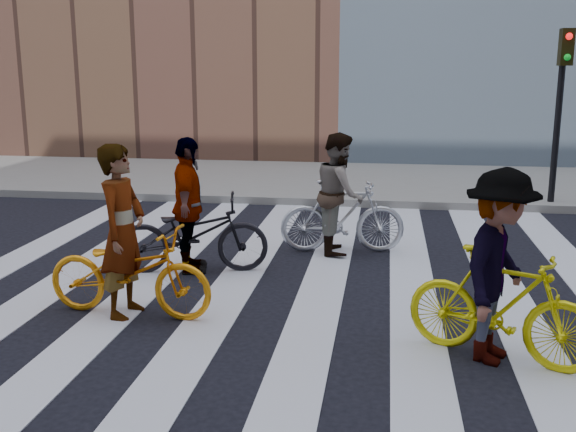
% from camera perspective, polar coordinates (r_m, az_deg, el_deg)
% --- Properties ---
extents(ground, '(100.00, 100.00, 0.00)m').
position_cam_1_polar(ground, '(8.30, -0.96, -6.26)').
color(ground, black).
rests_on(ground, ground).
extents(sidewalk_far, '(100.00, 5.00, 0.15)m').
position_cam_1_polar(sidewalk_far, '(15.52, 3.53, 2.96)').
color(sidewalk_far, gray).
rests_on(sidewalk_far, ground).
extents(zebra_crosswalk, '(8.25, 10.00, 0.01)m').
position_cam_1_polar(zebra_crosswalk, '(8.30, -0.96, -6.22)').
color(zebra_crosswalk, silver).
rests_on(zebra_crosswalk, ground).
extents(traffic_signal, '(0.22, 0.42, 3.33)m').
position_cam_1_polar(traffic_signal, '(13.44, 22.15, 10.02)').
color(traffic_signal, black).
rests_on(traffic_signal, ground).
extents(bike_yellow_left, '(1.95, 0.84, 1.00)m').
position_cam_1_polar(bike_yellow_left, '(7.54, -13.30, -4.60)').
color(bike_yellow_left, orange).
rests_on(bike_yellow_left, ground).
extents(bike_silver_mid, '(1.85, 0.74, 1.08)m').
position_cam_1_polar(bike_silver_mid, '(9.83, 4.63, -0.01)').
color(bike_silver_mid, silver).
rests_on(bike_silver_mid, ground).
extents(bike_yellow_right, '(1.82, 1.19, 1.07)m').
position_cam_1_polar(bike_yellow_right, '(6.54, 17.62, -7.23)').
color(bike_yellow_right, yellow).
rests_on(bike_yellow_right, ground).
extents(bike_dark_rear, '(2.07, 1.10, 1.04)m').
position_cam_1_polar(bike_dark_rear, '(8.94, -8.06, -1.53)').
color(bike_dark_rear, black).
rests_on(bike_dark_rear, ground).
extents(rider_left, '(0.52, 0.73, 1.89)m').
position_cam_1_polar(rider_left, '(7.44, -13.83, -1.28)').
color(rider_left, slate).
rests_on(rider_left, ground).
extents(rider_mid, '(0.77, 0.93, 1.76)m').
position_cam_1_polar(rider_mid, '(9.76, 4.37, 1.93)').
color(rider_mid, slate).
rests_on(rider_mid, ground).
extents(rider_right, '(1.09, 1.34, 1.81)m').
position_cam_1_polar(rider_right, '(6.42, 17.40, -4.11)').
color(rider_right, slate).
rests_on(rider_right, ground).
extents(rider_rear, '(0.66, 1.12, 1.79)m').
position_cam_1_polar(rider_rear, '(8.87, -8.44, 0.86)').
color(rider_rear, slate).
rests_on(rider_rear, ground).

